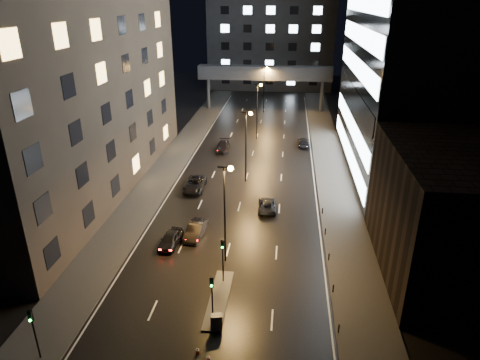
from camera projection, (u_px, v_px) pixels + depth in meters
The scene contains 26 objects.
ground at pixel (253, 153), 71.81m from camera, with size 160.00×160.00×0.00m, color black.
sidewalk_left at pixel (173, 160), 68.51m from camera, with size 5.00×110.00×0.15m, color #383533.
sidewalk_right at pixel (331, 167), 65.91m from camera, with size 5.00×110.00×0.15m, color #383533.
building_left at pixel (58, 34), 51.65m from camera, with size 15.00×48.00×40.00m, color #2D2319.
building_right_low at pixel (442, 213), 39.06m from camera, with size 10.00×18.00×12.00m, color black.
building_right_glass at pixel (440, 11), 56.68m from camera, with size 20.00×36.00×45.00m, color black.
building_far at pixel (271, 42), 119.83m from camera, with size 34.00×14.00×25.00m, color #333335.
skybridge at pixel (265, 74), 95.91m from camera, with size 30.00×3.00×10.00m.
median_island at pixel (219, 299), 37.05m from camera, with size 1.60×8.00×0.15m, color #383533.
traffic_signal_near at pixel (223, 254), 38.14m from camera, with size 0.28×0.34×4.40m.
traffic_signal_far at pixel (212, 292), 33.11m from camera, with size 0.28×0.34×4.40m.
traffic_signal_corner at pixel (33, 327), 29.84m from camera, with size 0.28×0.34×4.40m.
bollard_row at pixel (331, 272), 39.98m from camera, with size 0.12×25.12×0.90m.
streetlight_near at pixel (226, 202), 40.01m from camera, with size 1.45×0.50×10.15m.
streetlight_mid_a at pixel (247, 138), 58.27m from camera, with size 1.45×0.50×10.15m.
streetlight_mid_b at pixel (258, 104), 76.53m from camera, with size 1.45×0.50×10.15m.
streetlight_far at pixel (265, 83), 94.79m from camera, with size 1.45×0.50×10.15m.
car_away_a at pixel (171, 239), 44.94m from camera, with size 1.73×4.30×1.47m, color black.
car_away_b at pixel (196, 230), 46.65m from camera, with size 1.60×4.58×1.51m, color black.
car_away_c at pixel (195, 184), 57.96m from camera, with size 2.56×5.55×1.54m, color black.
car_away_d at pixel (223, 147), 72.69m from camera, with size 2.09×5.15×1.49m, color black.
car_toward_a at pixel (267, 205), 52.56m from camera, with size 2.14×4.64×1.29m, color black.
car_toward_b at pixel (304, 142), 75.19m from camera, with size 1.95×4.79×1.39m, color black.
utility_cabinet at pixel (216, 322), 33.33m from camera, with size 0.89×0.56×1.37m, color #535356.
cone_a at pixel (208, 358), 30.74m from camera, with size 0.33×0.33×0.52m, color #FE380D.
cone_b at pixel (197, 351), 31.39m from camera, with size 0.32×0.32×0.54m, color #FF3B0D.
Camera 1 is at (5.51, -27.57, 24.18)m, focal length 32.00 mm.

